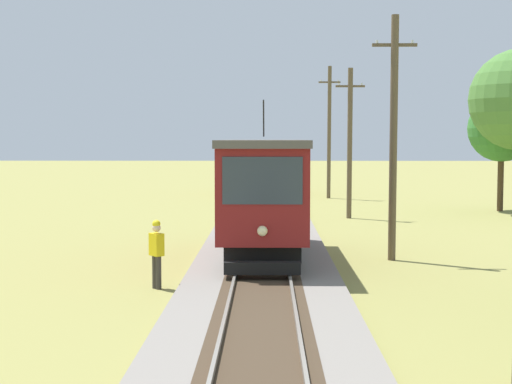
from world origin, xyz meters
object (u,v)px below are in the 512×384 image
(utility_pole_far, at_px, (350,142))
(utility_pole_distant, at_px, (329,131))
(utility_pole_mid, at_px, (393,136))
(freight_car, at_px, (266,172))
(red_tram, at_px, (263,192))
(track_worker, at_px, (157,251))
(tree_right_near, at_px, (502,129))

(utility_pole_far, distance_m, utility_pole_distant, 12.35)
(utility_pole_mid, bearing_deg, freight_car, 98.05)
(red_tram, bearing_deg, track_worker, -121.30)
(utility_pole_far, bearing_deg, utility_pole_distant, 90.00)
(utility_pole_far, bearing_deg, freight_car, 104.19)
(freight_car, distance_m, utility_pole_far, 16.82)
(freight_car, bearing_deg, red_tram, -89.99)
(utility_pole_far, relative_size, tree_right_near, 1.17)
(red_tram, height_order, utility_pole_far, utility_pole_far)
(freight_car, distance_m, utility_pole_distant, 6.26)
(freight_car, distance_m, utility_pole_mid, 29.30)
(track_worker, height_order, tree_right_near, tree_right_near)
(utility_pole_distant, bearing_deg, tree_right_near, -44.99)
(utility_pole_far, xyz_separation_m, tree_right_near, (8.45, 3.88, 0.67))
(red_tram, xyz_separation_m, track_worker, (-2.72, -4.47, -1.21))
(utility_pole_mid, height_order, tree_right_near, utility_pole_mid)
(utility_pole_mid, bearing_deg, track_worker, -145.55)
(utility_pole_far, height_order, tree_right_near, utility_pole_far)
(utility_pole_distant, bearing_deg, track_worker, -102.88)
(tree_right_near, bearing_deg, freight_car, 135.58)
(red_tram, xyz_separation_m, tree_right_near, (12.54, 16.82, 2.19))
(track_worker, distance_m, tree_right_near, 26.41)
(freight_car, bearing_deg, utility_pole_mid, -81.95)
(red_tram, distance_m, tree_right_near, 21.09)
(tree_right_near, bearing_deg, red_tram, -126.70)
(red_tram, xyz_separation_m, utility_pole_far, (4.08, 12.94, 1.52))
(utility_pole_distant, distance_m, track_worker, 30.70)
(red_tram, height_order, freight_car, red_tram)
(freight_car, xyz_separation_m, utility_pole_distant, (4.09, -3.84, 2.78))
(freight_car, relative_size, utility_pole_far, 0.72)
(red_tram, distance_m, freight_car, 29.12)
(red_tram, height_order, tree_right_near, tree_right_near)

